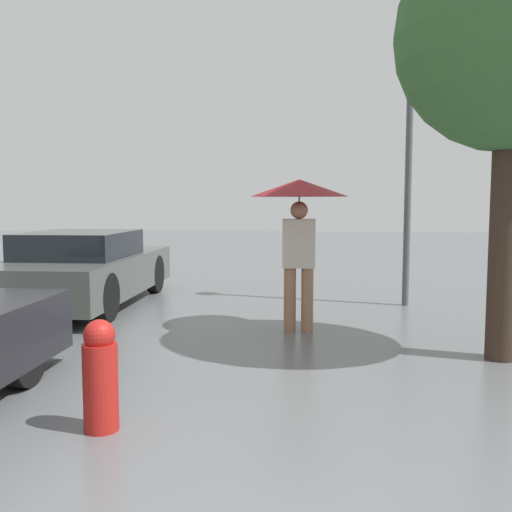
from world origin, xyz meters
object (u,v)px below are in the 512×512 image
at_px(street_lamp, 411,83).
at_px(fire_hydrant, 100,376).
at_px(parked_car_farthest, 85,269).
at_px(pedestrian, 299,206).

xyz_separation_m(street_lamp, fire_hydrant, (-3.04, -5.28, -3.06)).
bearing_deg(fire_hydrant, street_lamp, 60.02).
relative_size(parked_car_farthest, street_lamp, 0.85).
bearing_deg(street_lamp, fire_hydrant, -119.98).
height_order(parked_car_farthest, street_lamp, street_lamp).
relative_size(parked_car_farthest, fire_hydrant, 5.08).
distance_m(pedestrian, parked_car_farthest, 3.91).
distance_m(pedestrian, street_lamp, 3.20).
height_order(pedestrian, parked_car_farthest, pedestrian).
distance_m(street_lamp, fire_hydrant, 6.82).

